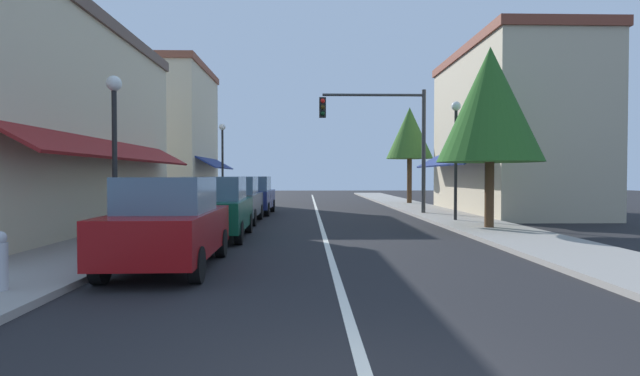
% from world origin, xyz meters
% --- Properties ---
extents(ground_plane, '(80.00, 80.00, 0.00)m').
position_xyz_m(ground_plane, '(0.00, 18.00, 0.00)').
color(ground_plane, black).
extents(sidewalk_left, '(2.60, 56.00, 0.12)m').
position_xyz_m(sidewalk_left, '(-5.50, 18.00, 0.06)').
color(sidewalk_left, gray).
rests_on(sidewalk_left, ground).
extents(sidewalk_right, '(2.60, 56.00, 0.12)m').
position_xyz_m(sidewalk_right, '(5.50, 18.00, 0.06)').
color(sidewalk_right, gray).
rests_on(sidewalk_right, ground).
extents(lane_center_stripe, '(0.14, 52.00, 0.01)m').
position_xyz_m(lane_center_stripe, '(0.00, 18.00, 0.00)').
color(lane_center_stripe, silver).
rests_on(lane_center_stripe, ground).
extents(storefront_left_block, '(6.45, 14.20, 6.86)m').
position_xyz_m(storefront_left_block, '(-9.36, 12.00, 3.43)').
color(storefront_left_block, beige).
rests_on(storefront_left_block, ground).
extents(storefront_right_block, '(6.10, 10.20, 7.83)m').
position_xyz_m(storefront_right_block, '(9.19, 20.00, 3.92)').
color(storefront_right_block, '#BCAD8E').
rests_on(storefront_right_block, ground).
extents(storefront_far_left, '(6.66, 8.20, 8.63)m').
position_xyz_m(storefront_far_left, '(-9.47, 28.00, 4.32)').
color(storefront_far_left, beige).
rests_on(storefront_far_left, ground).
extents(parked_car_nearest_left, '(1.85, 4.13, 1.77)m').
position_xyz_m(parked_car_nearest_left, '(-3.18, 6.04, 0.88)').
color(parked_car_nearest_left, maroon).
rests_on(parked_car_nearest_left, ground).
extents(parked_car_second_left, '(1.85, 4.14, 1.77)m').
position_xyz_m(parked_car_second_left, '(-3.11, 10.75, 0.88)').
color(parked_car_second_left, '#0F4C33').
rests_on(parked_car_second_left, ground).
extents(parked_car_third_left, '(1.79, 4.11, 1.77)m').
position_xyz_m(parked_car_third_left, '(-3.23, 15.57, 0.88)').
color(parked_car_third_left, '#4C5156').
rests_on(parked_car_third_left, ground).
extents(parked_car_far_left, '(1.86, 4.14, 1.77)m').
position_xyz_m(parked_car_far_left, '(-3.05, 19.98, 0.88)').
color(parked_car_far_left, navy).
rests_on(parked_car_far_left, ground).
extents(traffic_signal_mast_arm, '(4.85, 0.50, 5.71)m').
position_xyz_m(traffic_signal_mast_arm, '(3.15, 18.96, 3.89)').
color(traffic_signal_mast_arm, '#333333').
rests_on(traffic_signal_mast_arm, ground).
extents(street_lamp_left_near, '(0.36, 0.36, 4.18)m').
position_xyz_m(street_lamp_left_near, '(-5.11, 8.44, 2.87)').
color(street_lamp_left_near, black).
rests_on(street_lamp_left_near, ground).
extents(street_lamp_right_mid, '(0.36, 0.36, 4.62)m').
position_xyz_m(street_lamp_right_mid, '(5.14, 15.23, 3.13)').
color(street_lamp_right_mid, black).
rests_on(street_lamp_right_mid, ground).
extents(street_lamp_left_far, '(0.36, 0.36, 4.68)m').
position_xyz_m(street_lamp_left_far, '(-5.17, 24.18, 3.16)').
color(street_lamp_left_far, black).
rests_on(street_lamp_left_far, ground).
extents(tree_right_near, '(3.41, 3.41, 6.00)m').
position_xyz_m(tree_right_near, '(5.45, 12.58, 4.11)').
color(tree_right_near, '#4C331E').
rests_on(tree_right_near, ground).
extents(tree_right_far, '(2.90, 2.90, 6.06)m').
position_xyz_m(tree_right_far, '(5.88, 27.35, 4.44)').
color(tree_right_far, '#4C331E').
rests_on(tree_right_far, ground).
extents(fire_hydrant, '(0.22, 0.22, 0.87)m').
position_xyz_m(fire_hydrant, '(-5.01, 3.77, 0.55)').
color(fire_hydrant, '#B2B2B7').
rests_on(fire_hydrant, ground).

